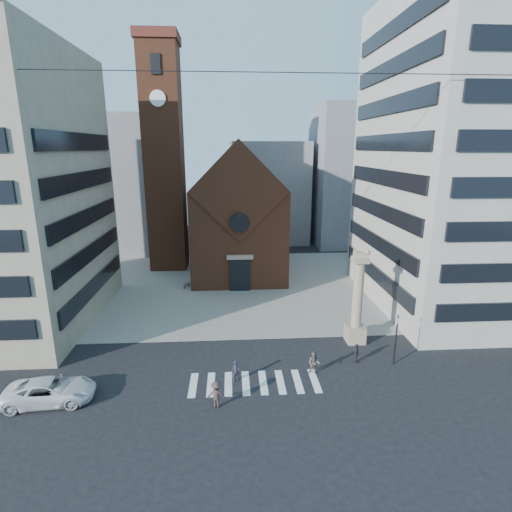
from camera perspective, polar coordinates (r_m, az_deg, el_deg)
The scene contains 24 objects.
ground at distance 33.81m, azimuth -1.50°, elevation -14.93°, with size 120.00×120.00×0.00m, color black.
piazza at distance 51.12m, azimuth -2.32°, elevation -4.14°, with size 46.00×30.00×0.05m, color gray.
zebra_crossing at distance 31.27m, azimuth -0.22°, elevation -17.65°, with size 10.20×3.20×0.01m, color white, non-canonical shape.
church at distance 55.00m, azimuth -2.57°, elevation 5.82°, with size 12.00×16.65×18.00m.
campanile at distance 57.92m, azimuth -12.96°, elevation 13.64°, with size 5.50×5.50×31.20m.
building_right at distance 48.22m, azimuth 28.30°, elevation 12.31°, with size 18.00×22.00×32.00m, color #B5B0A4.
bg_block_left at distance 72.01m, azimuth -19.22°, elevation 9.65°, with size 16.00×14.00×22.00m, color gray.
bg_block_mid at distance 74.97m, azimuth 1.75°, elevation 9.13°, with size 14.00×12.00×18.00m, color gray.
bg_block_right at distance 75.00m, azimuth 14.49°, elevation 10.97°, with size 16.00×14.00×24.00m, color gray.
lion_column at distance 36.64m, azimuth 14.23°, elevation -6.93°, with size 1.63×1.60×8.68m.
traffic_light at distance 34.37m, azimuth 19.36°, elevation -11.01°, with size 0.13×0.16×4.30m.
white_car at distance 32.22m, azimuth -27.36°, elevation -16.76°, with size 2.73×5.93×1.65m, color silver.
pedestrian_0 at distance 31.14m, azimuth -2.90°, elevation -16.08°, with size 0.59×0.39×1.62m, color #282736.
pedestrian_1 at distance 32.16m, azimuth 8.28°, elevation -14.91°, with size 0.90×0.70×1.84m, color #62584E.
pedestrian_2 at distance 34.35m, azimuth 14.14°, elevation -13.33°, with size 0.97×0.40×1.65m, color #292830.
pedestrian_3 at distance 28.53m, azimuth -5.69°, elevation -19.08°, with size 1.22×0.70×1.88m, color #422D2C.
scooter_0 at distance 50.48m, azimuth -9.83°, elevation -4.08°, with size 0.56×1.62×0.85m, color black.
scooter_1 at distance 50.31m, azimuth -7.97°, elevation -4.01°, with size 0.44×1.57×0.94m, color black.
scooter_2 at distance 50.22m, azimuth -6.09°, elevation -4.04°, with size 0.56×1.62×0.85m, color black.
scooter_3 at distance 50.16m, azimuth -4.21°, elevation -3.96°, with size 0.44×1.57×0.94m, color black.
scooter_4 at distance 50.18m, azimuth -2.33°, elevation -3.98°, with size 0.56×1.62×0.85m, color black.
scooter_5 at distance 50.22m, azimuth -0.45°, elevation -3.89°, with size 0.44×1.57×0.94m, color black.
scooter_6 at distance 50.35m, azimuth 1.42°, elevation -3.90°, with size 0.56×1.62×0.85m, color black.
scooter_7 at distance 50.50m, azimuth 3.28°, elevation -3.81°, with size 0.44×1.57×0.94m, color black.
Camera 1 is at (-1.01, -29.21, 17.00)m, focal length 28.00 mm.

